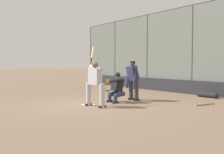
# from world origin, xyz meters

# --- Properties ---
(ground_plane) EXTENTS (160.00, 160.00, 0.00)m
(ground_plane) POSITION_xyz_m (0.00, 0.00, 0.00)
(ground_plane) COLOR #7A604C
(home_plate_marker) EXTENTS (0.43, 0.43, 0.01)m
(home_plate_marker) POSITION_xyz_m (0.00, 0.00, 0.01)
(home_plate_marker) COLOR white
(home_plate_marker) RESTS_ON ground_plane
(backstop_fence) EXTENTS (20.29, 0.08, 4.70)m
(backstop_fence) POSITION_xyz_m (0.00, -6.33, 2.44)
(backstop_fence) COLOR #515651
(backstop_fence) RESTS_ON ground_plane
(padding_wall) EXTENTS (19.80, 0.18, 0.72)m
(padding_wall) POSITION_xyz_m (0.00, -6.23, 0.36)
(padding_wall) COLOR #28282D
(padding_wall) RESTS_ON ground_plane
(batter_at_plate) EXTENTS (1.11, 0.57, 2.21)m
(batter_at_plate) POSITION_xyz_m (-0.51, 0.04, 0.90)
(batter_at_plate) COLOR #B7B7BC
(batter_at_plate) RESTS_ON ground_plane
(catcher_behind_plate) EXTENTS (0.65, 0.77, 1.23)m
(catcher_behind_plate) POSITION_xyz_m (-0.11, -1.23, 0.64)
(catcher_behind_plate) COLOR #2D334C
(catcher_behind_plate) RESTS_ON ground_plane
(umpire_home) EXTENTS (0.69, 0.46, 1.70)m
(umpire_home) POSITION_xyz_m (-0.04, -2.20, 0.92)
(umpire_home) COLOR #333333
(umpire_home) RESTS_ON ground_plane
(spare_bat_near_backstop) EXTENTS (0.30, 0.81, 0.07)m
(spare_bat_near_backstop) POSITION_xyz_m (-2.69, -3.39, 0.03)
(spare_bat_near_backstop) COLOR black
(spare_bat_near_backstop) RESTS_ON ground_plane
(fielding_glove_on_dirt) EXTENTS (0.29, 0.22, 0.10)m
(fielding_glove_on_dirt) POSITION_xyz_m (3.74, -3.53, 0.05)
(fielding_glove_on_dirt) COLOR #56331E
(fielding_glove_on_dirt) RESTS_ON ground_plane
(equipment_bag_dugout_side) EXTENTS (1.13, 0.26, 0.26)m
(equipment_bag_dugout_side) POSITION_xyz_m (-1.41, -5.65, 0.13)
(equipment_bag_dugout_side) COLOR black
(equipment_bag_dugout_side) RESTS_ON ground_plane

